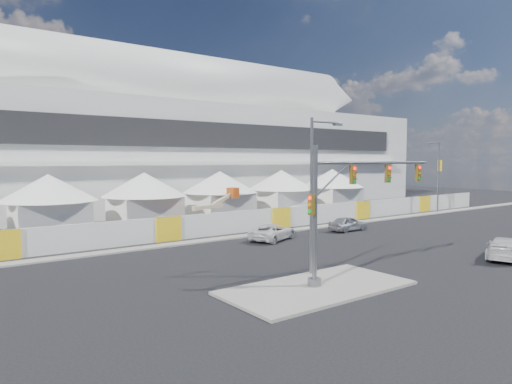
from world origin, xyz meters
TOP-DOWN VIEW (x-y plane):
  - ground at (0.00, 0.00)m, footprint 160.00×160.00m
  - median_island at (-6.00, -3.00)m, footprint 10.00×5.00m
  - far_curb at (20.00, 12.50)m, footprint 80.00×1.20m
  - stadium at (8.71, 41.50)m, footprint 80.00×24.80m
  - tent_row at (0.50, 24.00)m, footprint 53.40×8.40m
  - hoarding_fence at (6.00, 14.50)m, footprint 70.00×0.25m
  - scaffold_tower at (46.00, 36.00)m, footprint 4.40×4.40m
  - sedan_silver at (9.88, 9.26)m, footprint 1.69×4.10m
  - pickup_curb at (1.15, 9.63)m, footprint 4.00×5.42m
  - pickup_near at (9.23, -5.29)m, footprint 3.70×5.45m
  - lot_car_a at (13.46, 19.65)m, footprint 1.68×4.15m
  - lot_car_b at (26.54, 18.08)m, footprint 2.38×4.06m
  - lot_car_c at (-15.49, 19.39)m, footprint 3.16×4.78m
  - traffic_mast at (-3.96, -2.85)m, footprint 9.88×0.71m
  - streetlight_median at (-4.15, -0.80)m, footprint 2.45×0.25m
  - streetlight_curb at (29.74, 12.50)m, footprint 2.65×0.60m
  - boom_lift at (-0.35, 18.10)m, footprint 7.72×2.70m

SIDE VIEW (x-z plane):
  - ground at x=0.00m, z-range 0.00..0.00m
  - far_curb at x=20.00m, z-range 0.00..0.12m
  - median_island at x=-6.00m, z-range 0.00..0.15m
  - lot_car_c at x=-15.49m, z-range 0.00..1.29m
  - lot_car_b at x=26.54m, z-range 0.00..1.30m
  - lot_car_a at x=13.46m, z-range 0.00..1.34m
  - pickup_curb at x=1.15m, z-range 0.00..1.37m
  - sedan_silver at x=9.88m, z-range 0.00..1.39m
  - pickup_near at x=9.23m, z-range 0.00..1.46m
  - hoarding_fence at x=6.00m, z-range 0.00..2.00m
  - boom_lift at x=-0.35m, z-range -0.88..2.92m
  - tent_row at x=0.50m, z-range 0.45..5.85m
  - traffic_mast at x=-3.96m, z-range 0.58..7.83m
  - streetlight_curb at x=29.74m, z-range 0.72..9.66m
  - streetlight_median at x=-4.15m, z-range 0.81..9.68m
  - scaffold_tower at x=46.00m, z-range 0.00..12.00m
  - stadium at x=8.71m, z-range -1.54..20.44m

